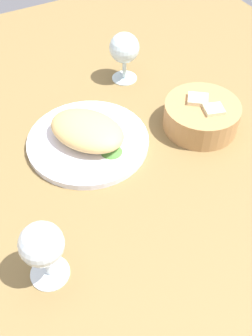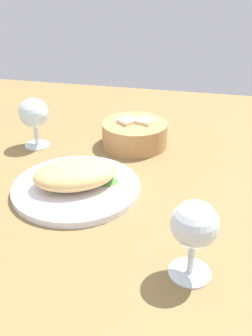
{
  "view_description": "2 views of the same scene",
  "coord_description": "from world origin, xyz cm",
  "px_view_note": "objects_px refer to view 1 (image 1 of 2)",
  "views": [
    {
      "loc": [
        53.58,
        -25.61,
        59.35
      ],
      "look_at": [
        9.55,
        -1.38,
        3.7
      ],
      "focal_mm": 42.01,
      "sensor_mm": 36.0,
      "label": 1
    },
    {
      "loc": [
        21.47,
        -65.15,
        40.89
      ],
      "look_at": [
        6.27,
        -0.76,
        5.0
      ],
      "focal_mm": 40.29,
      "sensor_mm": 36.0,
      "label": 2
    }
  ],
  "objects_px": {
    "plate": "(88,141)",
    "bread_basket": "(201,115)",
    "wine_glass_near": "(42,247)",
    "wine_glass_far": "(124,50)"
  },
  "relations": [
    {
      "from": "plate",
      "to": "wine_glass_near",
      "type": "bearing_deg",
      "value": -36.83
    },
    {
      "from": "plate",
      "to": "wine_glass_far",
      "type": "distance_m",
      "value": 0.26
    },
    {
      "from": "wine_glass_near",
      "to": "wine_glass_far",
      "type": "bearing_deg",
      "value": 138.69
    },
    {
      "from": "plate",
      "to": "bread_basket",
      "type": "xyz_separation_m",
      "value": [
        0.07,
        0.24,
        0.02
      ]
    },
    {
      "from": "bread_basket",
      "to": "wine_glass_far",
      "type": "relative_size",
      "value": 1.32
    },
    {
      "from": "bread_basket",
      "to": "wine_glass_near",
      "type": "height_order",
      "value": "wine_glass_near"
    },
    {
      "from": "plate",
      "to": "bread_basket",
      "type": "height_order",
      "value": "bread_basket"
    },
    {
      "from": "bread_basket",
      "to": "wine_glass_far",
      "type": "distance_m",
      "value": 0.25
    },
    {
      "from": "plate",
      "to": "wine_glass_far",
      "type": "relative_size",
      "value": 2.09
    },
    {
      "from": "plate",
      "to": "wine_glass_near",
      "type": "height_order",
      "value": "wine_glass_near"
    }
  ]
}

